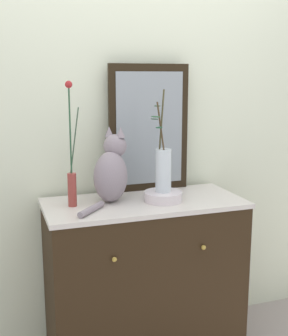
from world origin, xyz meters
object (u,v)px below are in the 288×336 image
sideboard (144,280)px  vase_glass_clear (163,167)px  cat_sitting (111,171)px  vase_slim_green (72,174)px  mirror_leaning (149,128)px  bowl_porcelain (163,196)px

sideboard → vase_glass_clear: size_ratio=1.98×
cat_sitting → vase_slim_green: bearing=-173.8°
cat_sitting → vase_glass_clear: bearing=-17.7°
mirror_leaning → vase_slim_green: 0.56m
sideboard → cat_sitting: (-0.17, 0.05, 0.62)m
sideboard → bowl_porcelain: (0.10, -0.03, 0.48)m
cat_sitting → bowl_porcelain: bearing=-17.7°
cat_sitting → vase_slim_green: size_ratio=0.62×
vase_glass_clear → vase_slim_green: bearing=172.7°
mirror_leaning → sideboard: bearing=-115.7°
sideboard → vase_slim_green: 0.73m
sideboard → bowl_porcelain: bowl_porcelain is taller
cat_sitting → vase_glass_clear: (0.26, -0.08, 0.02)m
vase_glass_clear → mirror_leaning: bearing=87.3°
vase_slim_green → vase_glass_clear: (0.47, -0.06, 0.01)m
sideboard → cat_sitting: size_ratio=2.70×
mirror_leaning → cat_sitting: (-0.27, -0.17, -0.20)m
mirror_leaning → bowl_porcelain: bearing=-92.3°
mirror_leaning → cat_sitting: mirror_leaning is taller
bowl_porcelain → mirror_leaning: bearing=87.7°
cat_sitting → bowl_porcelain: 0.31m
cat_sitting → vase_slim_green: vase_slim_green is taller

